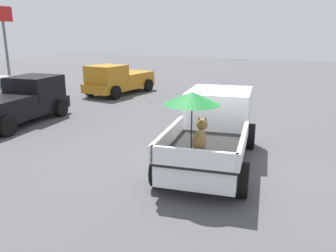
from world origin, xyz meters
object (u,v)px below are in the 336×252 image
pickup_truck_red (20,101)px  pickup_truck_far (118,80)px  motel_sign (4,32)px  pickup_truck_main (214,127)px

pickup_truck_red → pickup_truck_far: 7.36m
pickup_truck_red → motel_sign: motel_sign is taller
pickup_truck_main → motel_sign: (5.82, 15.98, 2.66)m
pickup_truck_main → pickup_truck_red: (0.41, 8.55, -0.10)m
pickup_truck_far → pickup_truck_main: bearing=53.0°
pickup_truck_red → motel_sign: bearing=44.8°
pickup_truck_red → pickup_truck_far: same height
pickup_truck_far → motel_sign: size_ratio=0.95×
pickup_truck_main → pickup_truck_far: (7.76, 8.89, -0.10)m
motel_sign → pickup_truck_red: bearing=-126.0°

